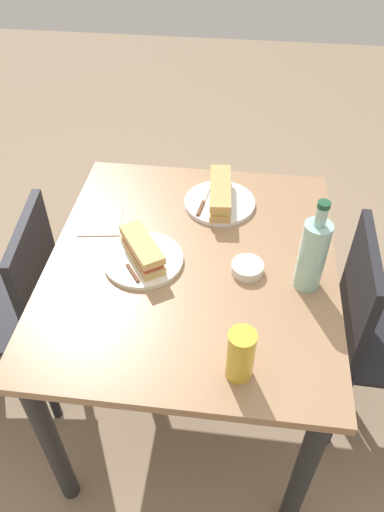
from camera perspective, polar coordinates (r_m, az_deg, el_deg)
ground_plane at (r=2.13m, az=0.00°, el=-15.59°), size 8.00×8.00×0.00m
dining_table at (r=1.61m, az=0.00°, el=-3.74°), size 1.01×0.89×0.77m
chair_far at (r=1.90m, az=-19.54°, el=-4.97°), size 0.44×0.44×0.85m
chair_near at (r=1.83m, az=20.65°, el=-7.90°), size 0.41×0.41×0.85m
plate_near at (r=1.52m, az=-5.67°, el=-0.41°), size 0.25×0.25×0.01m
baguette_sandwich_near at (r=1.49m, az=-5.77°, el=0.73°), size 0.20×0.17×0.07m
knife_near at (r=1.49m, az=-7.48°, el=-1.06°), size 0.15×0.11×0.01m
plate_far at (r=1.73m, az=3.23°, el=6.19°), size 0.25×0.25×0.01m
baguette_sandwich_far at (r=1.71m, az=3.28°, el=7.29°), size 0.25×0.09×0.07m
knife_far at (r=1.72m, az=1.29°, el=6.31°), size 0.18×0.04×0.01m
water_bottle at (r=1.41m, az=13.79°, el=0.23°), size 0.08×0.08×0.30m
beer_glass at (r=1.21m, az=5.65°, el=-11.33°), size 0.07×0.07×0.15m
olive_bowl at (r=1.49m, az=6.42°, el=-1.38°), size 0.10×0.10×0.03m
paper_napkin at (r=1.68m, az=-10.58°, el=3.87°), size 0.16×0.16×0.00m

